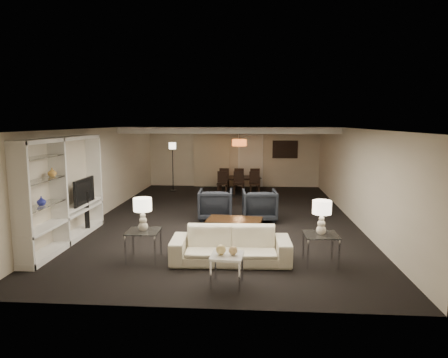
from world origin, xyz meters
The scene contains 35 objects.
floor centered at (0.00, 0.00, 0.00)m, with size 11.00×11.00×0.00m, color black.
ceiling centered at (0.00, 0.00, 2.50)m, with size 7.00×11.00×0.02m, color silver.
wall_back centered at (0.00, 5.50, 1.25)m, with size 7.00×0.02×2.50m, color #C3B59D.
wall_front centered at (0.00, -5.50, 1.25)m, with size 7.00×0.02×2.50m, color #C3B59D.
wall_left centered at (-3.50, 0.00, 1.25)m, with size 0.02×11.00×2.50m, color #C3B59D.
wall_right centered at (3.50, 0.00, 1.25)m, with size 0.02×11.00×2.50m, color #C3B59D.
ceiling_soffit centered at (0.00, 3.50, 2.40)m, with size 7.00×4.00×0.20m, color silver.
curtains centered at (-0.90, 5.42, 1.20)m, with size 1.50×0.12×2.40m, color beige.
door centered at (0.70, 5.47, 1.05)m, with size 0.90×0.05×2.10m, color silver.
painting centered at (2.10, 5.46, 1.55)m, with size 0.95×0.04×0.65m, color #142D38.
media_unit centered at (-3.31, -2.60, 1.18)m, with size 0.38×3.40×2.35m, color white, non-canonical shape.
pendant_light centered at (0.30, 3.50, 1.92)m, with size 0.52×0.52×0.24m, color #D8591E.
sofa centered at (0.38, -3.53, 0.33)m, with size 2.27×0.89×0.66m, color beige.
coffee_table centered at (0.38, -1.93, 0.22)m, with size 1.25×0.73×0.45m, color black, non-canonical shape.
armchair_left centered at (-0.22, -0.23, 0.42)m, with size 0.90×0.93×0.85m, color black.
armchair_right centered at (0.98, -0.23, 0.42)m, with size 0.90×0.93×0.85m, color black.
side_table_left centered at (-1.32, -3.53, 0.29)m, with size 0.62×0.62×0.58m, color silver, non-canonical shape.
side_table_right centered at (2.08, -3.53, 0.29)m, with size 0.62×0.62×0.58m, color white, non-canonical shape.
table_lamp_left centered at (-1.32, -3.53, 0.90)m, with size 0.35×0.35×0.64m, color beige, non-canonical shape.
table_lamp_right centered at (2.08, -3.53, 0.90)m, with size 0.35×0.35×0.64m, color white, non-canonical shape.
marble_table centered at (0.38, -4.63, 0.26)m, with size 0.52×0.52×0.52m, color white, non-canonical shape.
gold_gourd_a centered at (0.28, -4.63, 0.60)m, with size 0.17×0.17×0.17m, color #F0D37F.
gold_gourd_b centered at (0.48, -4.63, 0.59)m, with size 0.15×0.15×0.15m, color tan.
television centered at (-3.28, -1.90, 1.05)m, with size 0.14×1.05×0.60m, color black.
vase_blue centered at (-3.31, -3.56, 1.15)m, with size 0.17×0.17×0.18m, color #232999.
vase_amber centered at (-3.31, -3.08, 1.65)m, with size 0.18×0.18×0.18m, color gold.
floor_speaker centered at (-3.20, -1.75, 0.51)m, with size 0.11×0.11×1.02m, color black.
dining_table centered at (0.27, 4.23, 0.28)m, with size 1.62×0.90×0.57m, color black.
chair_nl centered at (-0.33, 3.58, 0.42)m, with size 0.39×0.39×0.84m, color black, non-canonical shape.
chair_nm centered at (0.27, 3.58, 0.42)m, with size 0.39×0.39×0.84m, color black, non-canonical shape.
chair_nr centered at (0.87, 3.58, 0.42)m, with size 0.39×0.39×0.84m, color black, non-canonical shape.
chair_fl centered at (-0.33, 4.88, 0.42)m, with size 0.39×0.39×0.84m, color black, non-canonical shape.
chair_fm centered at (0.27, 4.88, 0.42)m, with size 0.39×0.39×0.84m, color black, non-canonical shape.
chair_fr centered at (0.87, 4.88, 0.42)m, with size 0.39×0.39×0.84m, color black, non-canonical shape.
floor_lamp centered at (-2.30, 4.24, 0.94)m, with size 0.27×0.27×1.87m, color black, non-canonical shape.
Camera 1 is at (0.79, -10.91, 2.69)m, focal length 32.00 mm.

